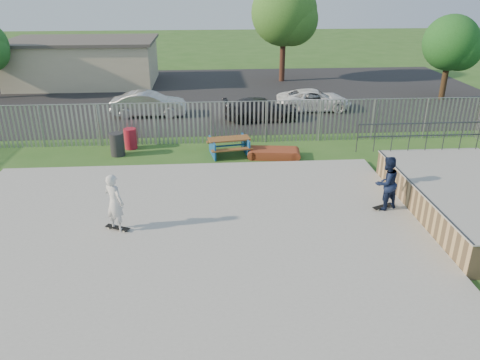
{
  "coord_description": "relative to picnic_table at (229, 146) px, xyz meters",
  "views": [
    {
      "loc": [
        0.86,
        -12.24,
        7.36
      ],
      "look_at": [
        1.88,
        2.0,
        1.1
      ],
      "focal_mm": 35.0,
      "sensor_mm": 36.0,
      "label": 1
    }
  ],
  "objects": [
    {
      "name": "funbox",
      "position": [
        1.94,
        -0.5,
        -0.2
      ],
      "size": [
        2.02,
        1.19,
        0.38
      ],
      "rotation": [
        0.0,
        0.0,
        -0.13
      ],
      "color": "maroon",
      "rests_on": "ground"
    },
    {
      "name": "tree_mid",
      "position": [
        4.77,
        15.58,
        4.52
      ],
      "size": [
        4.73,
        4.73,
        7.3
      ],
      "color": "#46271C",
      "rests_on": "ground"
    },
    {
      "name": "picnic_table",
      "position": [
        0.0,
        0.0,
        0.0
      ],
      "size": [
        2.04,
        1.78,
        0.77
      ],
      "rotation": [
        0.0,
        0.0,
        0.17
      ],
      "color": "brown",
      "rests_on": "ground"
    },
    {
      "name": "fence",
      "position": [
        -0.78,
        -2.79,
        0.61
      ],
      "size": [
        26.04,
        16.02,
        2.0
      ],
      "color": "gray",
      "rests_on": "ground"
    },
    {
      "name": "concrete_slab",
      "position": [
        -1.78,
        -7.38,
        -0.32
      ],
      "size": [
        15.0,
        12.0,
        0.15
      ],
      "primitive_type": "cube",
      "color": "#9E9D98",
      "rests_on": "ground"
    },
    {
      "name": "skateboard_b",
      "position": [
        -3.8,
        -6.74,
        -0.2
      ],
      "size": [
        0.81,
        0.52,
        0.08
      ],
      "rotation": [
        0.0,
        0.0,
        -0.44
      ],
      "color": "black",
      "rests_on": "concrete_slab"
    },
    {
      "name": "trash_bin_grey",
      "position": [
        -4.95,
        0.25,
        0.12
      ],
      "size": [
        0.62,
        0.62,
        1.03
      ],
      "primitive_type": "cylinder",
      "color": "#262628",
      "rests_on": "ground"
    },
    {
      "name": "trash_bin_red",
      "position": [
        -4.49,
        1.13,
        0.08
      ],
      "size": [
        0.57,
        0.57,
        0.95
      ],
      "primitive_type": "cylinder",
      "color": "maroon",
      "rests_on": "ground"
    },
    {
      "name": "quarter_pipe",
      "position": [
        7.72,
        -6.34,
        0.17
      ],
      "size": [
        5.5,
        7.05,
        2.19
      ],
      "color": "tan",
      "rests_on": "ground"
    },
    {
      "name": "skateboard_a",
      "position": [
        4.91,
        -5.91,
        -0.2
      ],
      "size": [
        0.81,
        0.5,
        0.08
      ],
      "rotation": [
        0.0,
        0.0,
        0.41
      ],
      "color": "black",
      "rests_on": "concrete_slab"
    },
    {
      "name": "car_white",
      "position": [
        5.37,
        7.15,
        0.23
      ],
      "size": [
        4.35,
        2.02,
        1.21
      ],
      "primitive_type": "imported",
      "rotation": [
        0.0,
        0.0,
        1.57
      ],
      "color": "white",
      "rests_on": "parking_lot"
    },
    {
      "name": "ground",
      "position": [
        -1.78,
        -7.38,
        -0.39
      ],
      "size": [
        120.0,
        120.0,
        0.0
      ],
      "primitive_type": "plane",
      "color": "#2F5B1F",
      "rests_on": "ground"
    },
    {
      "name": "parking_lot",
      "position": [
        -1.78,
        11.62,
        -0.38
      ],
      "size": [
        40.0,
        18.0,
        0.02
      ],
      "primitive_type": "cube",
      "color": "black",
      "rests_on": "ground"
    },
    {
      "name": "skater_navy",
      "position": [
        4.91,
        -5.91,
        0.68
      ],
      "size": [
        1.1,
        1.0,
        1.84
      ],
      "primitive_type": "imported",
      "rotation": [
        0.0,
        0.0,
        3.55
      ],
      "color": "#121C3A",
      "rests_on": "concrete_slab"
    },
    {
      "name": "car_dark",
      "position": [
        2.03,
        5.23,
        0.23
      ],
      "size": [
        4.31,
        2.07,
        1.21
      ],
      "primitive_type": "imported",
      "rotation": [
        0.0,
        0.0,
        1.66
      ],
      "color": "black",
      "rests_on": "parking_lot"
    },
    {
      "name": "building",
      "position": [
        -9.78,
        15.62,
        1.22
      ],
      "size": [
        10.4,
        6.4,
        3.2
      ],
      "color": "beige",
      "rests_on": "ground"
    },
    {
      "name": "car_silver",
      "position": [
        -4.21,
        6.56,
        0.31
      ],
      "size": [
        4.16,
        1.46,
        1.37
      ],
      "primitive_type": "imported",
      "rotation": [
        0.0,
        0.0,
        1.57
      ],
      "color": "#B0AFB4",
      "rests_on": "parking_lot"
    },
    {
      "name": "skater_white",
      "position": [
        -3.8,
        -6.74,
        0.68
      ],
      "size": [
        0.8,
        0.75,
        1.84
      ],
      "primitive_type": "imported",
      "rotation": [
        0.0,
        0.0,
        2.52
      ],
      "color": "silver",
      "rests_on": "concrete_slab"
    },
    {
      "name": "tree_right",
      "position": [
        14.21,
        9.21,
        3.14
      ],
      "size": [
        3.4,
        3.4,
        5.25
      ],
      "color": "#3C2A18",
      "rests_on": "ground"
    }
  ]
}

